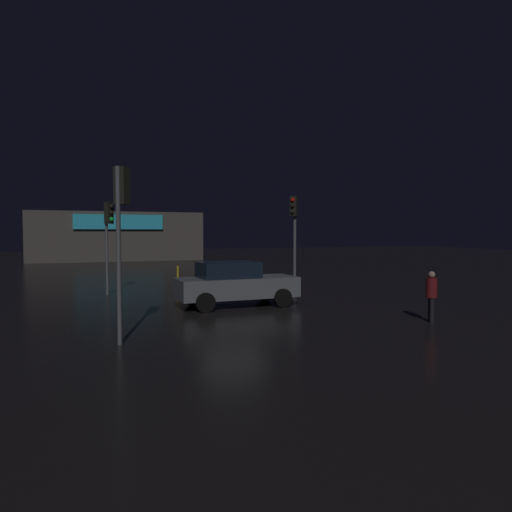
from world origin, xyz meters
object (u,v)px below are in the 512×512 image
car_near (235,284)px  store_building (115,236)px  traffic_signal_cross_left (294,223)px  pedestrian (431,293)px  traffic_signal_opposite (121,211)px  traffic_signal_main (109,226)px

car_near → store_building: bearing=92.1°
traffic_signal_cross_left → car_near: bearing=-135.3°
store_building → pedestrian: (5.90, -39.50, -1.46)m
traffic_signal_cross_left → store_building: bearing=101.5°
store_building → traffic_signal_opposite: store_building is taller
store_building → traffic_signal_main: (-2.85, -29.09, 0.70)m
traffic_signal_main → car_near: (4.11, -5.21, -2.21)m
store_building → traffic_signal_main: bearing=-95.6°
store_building → traffic_signal_opposite: size_ratio=3.71×
store_building → traffic_signal_main: size_ratio=3.97×
traffic_signal_main → traffic_signal_cross_left: size_ratio=0.90×
traffic_signal_main → pedestrian: (8.76, -10.41, -2.16)m
traffic_signal_main → car_near: size_ratio=0.90×
store_building → traffic_signal_cross_left: size_ratio=3.56×
traffic_signal_cross_left → traffic_signal_main: bearing=176.9°
traffic_signal_opposite → pedestrian: 9.54m
traffic_signal_main → traffic_signal_cross_left: 8.90m
pedestrian → store_building: bearing=98.5°
traffic_signal_opposite → traffic_signal_cross_left: bearing=45.0°
traffic_signal_cross_left → pedestrian: traffic_signal_cross_left is taller
traffic_signal_opposite → pedestrian: size_ratio=2.78×
store_building → pedestrian: store_building is taller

